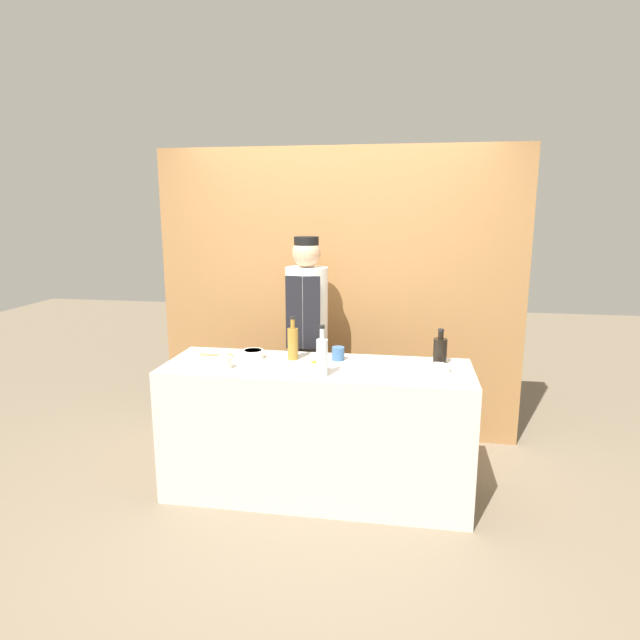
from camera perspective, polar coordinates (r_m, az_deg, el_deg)
ground_plane at (r=3.88m, az=-0.33°, el=-17.73°), size 14.00×14.00×0.00m
cabinet_wall at (r=4.49m, az=1.95°, el=2.67°), size 3.01×0.18×2.40m
counter at (r=3.68m, az=-0.34°, el=-11.62°), size 2.02×0.66×0.90m
sauce_bowl_purple at (r=3.72m, az=-7.16°, el=-3.58°), size 0.15×0.15×0.06m
sauce_bowl_white at (r=3.48m, az=12.52°, el=-5.04°), size 0.15×0.15×0.04m
sauce_bowl_yellow at (r=3.42m, az=-0.20°, el=-4.89°), size 0.12×0.12×0.05m
cutting_board at (r=3.47m, az=5.93°, el=-5.07°), size 0.38×0.24×0.02m
bottle_soy at (r=3.63m, az=12.69°, el=-3.16°), size 0.09×0.09×0.24m
bottle_vinegar at (r=3.65m, az=-2.91°, el=-2.42°), size 0.07×0.07×0.30m
bottle_clear at (r=3.28m, az=0.22°, el=-3.89°), size 0.07×0.07×0.32m
cup_cream at (r=3.51m, az=-10.17°, el=-4.49°), size 0.09×0.09×0.08m
cup_blue at (r=3.64m, az=1.94°, el=-3.59°), size 0.09×0.09×0.09m
wooden_spoon at (r=3.81m, az=-10.52°, el=-3.65°), size 0.24×0.04×0.03m
chef_center at (r=4.15m, az=-1.42°, el=-1.73°), size 0.32×0.32×1.71m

